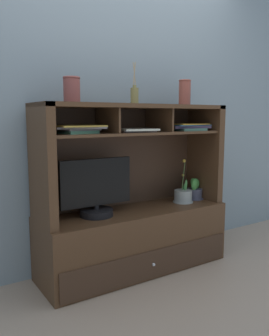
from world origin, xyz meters
The scene contains 12 objects.
floor_plane centered at (0.00, 0.00, -0.01)m, with size 6.00×6.00×0.02m, color tan.
back_wall centered at (0.00, 0.27, 1.40)m, with size 6.00×0.02×2.80m, color #81949E.
media_console centered at (0.00, 0.01, 0.40)m, with size 1.50×0.51×1.29m.
tv_monitor centered at (-0.33, 0.00, 0.66)m, with size 0.55×0.24×0.42m.
potted_orchid centered at (0.47, -0.02, 0.53)m, with size 0.17×0.17×0.37m.
potted_fern centered at (0.63, 0.01, 0.55)m, with size 0.16×0.16×0.19m.
magazine_stack_left centered at (-0.02, -0.04, 1.10)m, with size 0.30×0.28×0.03m.
magazine_stack_centre centered at (-0.47, -0.02, 1.12)m, with size 0.36×0.29×0.06m.
magazine_stack_right centered at (0.48, -0.03, 1.11)m, with size 0.38×0.28×0.06m.
diffuser_bottle centered at (0.00, 0.00, 1.35)m, with size 0.06×0.06×0.31m.
ceramic_vase centered at (0.49, 0.00, 1.39)m, with size 0.10×0.10×0.21m.
accent_vase centered at (-0.49, 0.02, 1.38)m, with size 0.12×0.12×0.18m.
Camera 1 is at (-1.45, -2.24, 1.20)m, focal length 37.72 mm.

